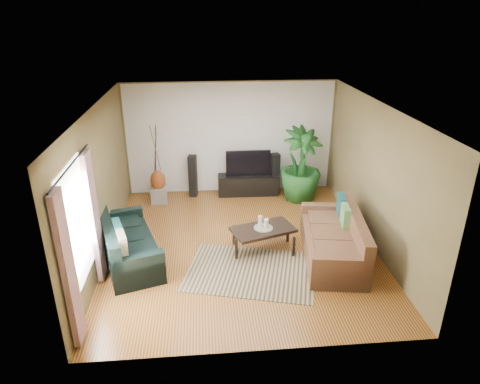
{
  "coord_description": "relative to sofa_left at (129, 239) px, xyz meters",
  "views": [
    {
      "loc": [
        -0.67,
        -7.12,
        4.23
      ],
      "look_at": [
        0.0,
        0.2,
        1.05
      ],
      "focal_mm": 32.0,
      "sensor_mm": 36.0,
      "label": 1
    }
  ],
  "objects": [
    {
      "name": "wall_left",
      "position": [
        -0.45,
        0.3,
        0.92
      ],
      "size": [
        0.0,
        5.5,
        5.5
      ],
      "primitive_type": "plane",
      "rotation": [
        1.57,
        0.0,
        1.57
      ],
      "color": "brown",
      "rests_on": "ground"
    },
    {
      "name": "vase",
      "position": [
        0.31,
        2.52,
        0.12
      ],
      "size": [
        0.34,
        0.34,
        0.48
      ],
      "primitive_type": "ellipsoid",
      "color": "brown",
      "rests_on": "pedestal"
    },
    {
      "name": "tv_stand",
      "position": [
        2.45,
        2.8,
        -0.18
      ],
      "size": [
        1.47,
        0.48,
        0.49
      ],
      "primitive_type": "cube",
      "rotation": [
        0.0,
        0.0,
        -0.03
      ],
      "color": "black",
      "rests_on": "floor"
    },
    {
      "name": "floor",
      "position": [
        2.05,
        0.3,
        -0.42
      ],
      "size": [
        5.5,
        5.5,
        0.0
      ],
      "primitive_type": "plane",
      "color": "#9C6B28",
      "rests_on": "ground"
    },
    {
      "name": "wall_back",
      "position": [
        2.05,
        3.05,
        0.93
      ],
      "size": [
        5.0,
        0.0,
        5.0
      ],
      "primitive_type": "plane",
      "rotation": [
        1.57,
        0.0,
        0.0
      ],
      "color": "brown",
      "rests_on": "ground"
    },
    {
      "name": "sofa_left",
      "position": [
        0.0,
        0.0,
        0.0
      ],
      "size": [
        1.42,
        2.15,
        0.85
      ],
      "primitive_type": "cube",
      "rotation": [
        0.0,
        0.0,
        1.88
      ],
      "color": "black",
      "rests_on": "floor"
    },
    {
      "name": "window_pane",
      "position": [
        -0.43,
        -1.3,
        0.97
      ],
      "size": [
        0.0,
        1.8,
        1.8
      ],
      "primitive_type": "plane",
      "rotation": [
        1.57,
        0.0,
        1.57
      ],
      "color": "white",
      "rests_on": "ground"
    },
    {
      "name": "candle_tray",
      "position": [
        2.45,
        0.12,
        0.05
      ],
      "size": [
        0.35,
        0.35,
        0.02
      ],
      "primitive_type": "cylinder",
      "color": "gray",
      "rests_on": "coffee_table"
    },
    {
      "name": "wall_front",
      "position": [
        2.05,
        -2.45,
        0.93
      ],
      "size": [
        5.0,
        0.0,
        5.0
      ],
      "primitive_type": "plane",
      "rotation": [
        -1.57,
        0.0,
        0.0
      ],
      "color": "brown",
      "rests_on": "ground"
    },
    {
      "name": "plant_pot",
      "position": [
        3.64,
        2.4,
        -0.3
      ],
      "size": [
        0.32,
        0.32,
        0.25
      ],
      "primitive_type": "cylinder",
      "color": "black",
      "rests_on": "floor"
    },
    {
      "name": "coffee_table",
      "position": [
        2.45,
        0.12,
        -0.19
      ],
      "size": [
        1.27,
        0.95,
        0.46
      ],
      "primitive_type": "cube",
      "rotation": [
        0.0,
        0.0,
        0.33
      ],
      "color": "black",
      "rests_on": "floor"
    },
    {
      "name": "area_rug",
      "position": [
        2.13,
        -0.58,
        -0.42
      ],
      "size": [
        2.52,
        2.06,
        0.01
      ],
      "primitive_type": "cube",
      "rotation": [
        0.0,
        0.0,
        -0.26
      ],
      "color": "#9C865C",
      "rests_on": "floor"
    },
    {
      "name": "speaker_left",
      "position": [
        1.12,
        2.8,
        0.09
      ],
      "size": [
        0.22,
        0.23,
        1.03
      ],
      "primitive_type": "cube",
      "rotation": [
        0.0,
        0.0,
        -0.18
      ],
      "color": "black",
      "rests_on": "floor"
    },
    {
      "name": "candle_short",
      "position": [
        2.52,
        0.18,
        0.13
      ],
      "size": [
        0.07,
        0.07,
        0.14
      ],
      "primitive_type": "cylinder",
      "color": "beige",
      "rests_on": "candle_tray"
    },
    {
      "name": "backwall_panel",
      "position": [
        2.05,
        3.04,
        0.93
      ],
      "size": [
        4.9,
        0.0,
        4.9
      ],
      "primitive_type": "plane",
      "rotation": [
        1.57,
        0.0,
        0.0
      ],
      "color": "white",
      "rests_on": "ground"
    },
    {
      "name": "candle_mid",
      "position": [
        2.49,
        0.08,
        0.14
      ],
      "size": [
        0.07,
        0.07,
        0.18
      ],
      "primitive_type": "cylinder",
      "color": "beige",
      "rests_on": "candle_tray"
    },
    {
      "name": "pedestal",
      "position": [
        0.31,
        2.52,
        -0.24
      ],
      "size": [
        0.4,
        0.4,
        0.37
      ],
      "primitive_type": "cube",
      "rotation": [
        0.0,
        0.0,
        0.08
      ],
      "color": "gray",
      "rests_on": "floor"
    },
    {
      "name": "side_table",
      "position": [
        -0.2,
        0.52,
        -0.19
      ],
      "size": [
        0.57,
        0.57,
        0.48
      ],
      "primitive_type": "cube",
      "rotation": [
        0.0,
        0.0,
        0.34
      ],
      "color": "#935A30",
      "rests_on": "floor"
    },
    {
      "name": "curtain_far",
      "position": [
        -0.38,
        -0.55,
        0.72
      ],
      "size": [
        0.08,
        0.35,
        2.2
      ],
      "primitive_type": "cube",
      "color": "gray",
      "rests_on": "ground"
    },
    {
      "name": "speaker_right",
      "position": [
        3.1,
        2.75,
        0.09
      ],
      "size": [
        0.22,
        0.24,
        1.03
      ],
      "primitive_type": "cube",
      "rotation": [
        0.0,
        0.0,
        0.19
      ],
      "color": "black",
      "rests_on": "floor"
    },
    {
      "name": "sofa_right",
      "position": [
        3.67,
        -0.22,
        0.0
      ],
      "size": [
        1.28,
        2.28,
        0.85
      ],
      "primitive_type": "cube",
      "rotation": [
        0.0,
        0.0,
        -1.72
      ],
      "color": "brown",
      "rests_on": "floor"
    },
    {
      "name": "ceiling",
      "position": [
        2.05,
        0.3,
        2.28
      ],
      "size": [
        5.5,
        5.5,
        0.0
      ],
      "primitive_type": "plane",
      "rotation": [
        3.14,
        0.0,
        0.0
      ],
      "color": "white",
      "rests_on": "ground"
    },
    {
      "name": "potted_plant",
      "position": [
        3.64,
        2.4,
        0.44
      ],
      "size": [
        1.28,
        1.28,
        1.73
      ],
      "primitive_type": "imported",
      "rotation": [
        0.0,
        0.0,
        0.42
      ],
      "color": "#1B521D",
      "rests_on": "floor"
    },
    {
      "name": "wall_right",
      "position": [
        4.55,
        0.3,
        0.92
      ],
      "size": [
        0.0,
        5.5,
        5.5
      ],
      "primitive_type": "plane",
      "rotation": [
        1.57,
        0.0,
        -1.57
      ],
      "color": "brown",
      "rests_on": "ground"
    },
    {
      "name": "candle_tall",
      "position": [
        2.39,
        0.15,
        0.17
      ],
      "size": [
        0.07,
        0.07,
        0.23
      ],
      "primitive_type": "cylinder",
      "color": "beige",
      "rests_on": "candle_tray"
    },
    {
      "name": "television",
      "position": [
        2.45,
        2.8,
        0.38
      ],
      "size": [
        1.07,
        0.06,
        0.63
      ],
      "primitive_type": "cube",
      "color": "black",
      "rests_on": "tv_stand"
    },
    {
      "name": "curtain_near",
      "position": [
        -0.38,
        -2.05,
        0.72
      ],
      "size": [
        0.08,
        0.35,
        2.2
      ],
      "primitive_type": "cube",
      "color": "gray",
      "rests_on": "ground"
    },
    {
      "name": "curtain_rod",
      "position": [
        -0.38,
        -1.3,
        1.87
      ],
      "size": [
        0.03,
        1.9,
        0.03
      ],
      "primitive_type": "cylinder",
      "rotation": [
        1.57,
        0.0,
        0.0
      ],
      "color": "black",
      "rests_on": "ground"
    }
  ]
}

